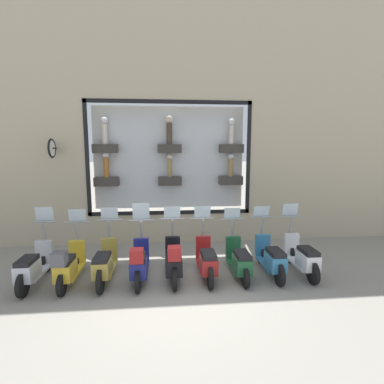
{
  "coord_description": "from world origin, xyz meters",
  "views": [
    {
      "loc": [
        -6.08,
        0.21,
        3.07
      ],
      "look_at": [
        2.05,
        -0.57,
        1.86
      ],
      "focal_mm": 28.0,
      "sensor_mm": 36.0,
      "label": 1
    }
  ],
  "objects_px": {
    "scooter_red_3": "(207,260)",
    "scooter_yellow_7": "(68,265)",
    "scooter_green_2": "(239,260)",
    "scooter_olive_6": "(105,264)",
    "scooter_white_0": "(302,257)",
    "scooter_navy_5": "(139,262)",
    "scooter_teal_1": "(271,258)",
    "scooter_silver_8": "(33,267)",
    "scooter_black_4": "(174,261)"
  },
  "relations": [
    {
      "from": "scooter_red_3",
      "to": "scooter_silver_8",
      "type": "height_order",
      "value": "scooter_silver_8"
    },
    {
      "from": "scooter_navy_5",
      "to": "scooter_olive_6",
      "type": "relative_size",
      "value": 0.99
    },
    {
      "from": "scooter_olive_6",
      "to": "scooter_black_4",
      "type": "bearing_deg",
      "value": -92.18
    },
    {
      "from": "scooter_green_2",
      "to": "scooter_olive_6",
      "type": "relative_size",
      "value": 0.99
    },
    {
      "from": "scooter_red_3",
      "to": "scooter_black_4",
      "type": "height_order",
      "value": "scooter_black_4"
    },
    {
      "from": "scooter_green_2",
      "to": "scooter_black_4",
      "type": "height_order",
      "value": "scooter_black_4"
    },
    {
      "from": "scooter_black_4",
      "to": "scooter_white_0",
      "type": "bearing_deg",
      "value": -88.95
    },
    {
      "from": "scooter_navy_5",
      "to": "scooter_black_4",
      "type": "bearing_deg",
      "value": -89.67
    },
    {
      "from": "scooter_navy_5",
      "to": "scooter_olive_6",
      "type": "distance_m",
      "value": 0.79
    },
    {
      "from": "scooter_green_2",
      "to": "scooter_silver_8",
      "type": "height_order",
      "value": "scooter_silver_8"
    },
    {
      "from": "scooter_navy_5",
      "to": "scooter_white_0",
      "type": "bearing_deg",
      "value": -89.09
    },
    {
      "from": "scooter_red_3",
      "to": "scooter_olive_6",
      "type": "bearing_deg",
      "value": 89.93
    },
    {
      "from": "scooter_green_2",
      "to": "scooter_olive_6",
      "type": "height_order",
      "value": "scooter_olive_6"
    },
    {
      "from": "scooter_white_0",
      "to": "scooter_red_3",
      "type": "xyz_separation_m",
      "value": [
        -0.0,
        2.35,
        -0.0
      ]
    },
    {
      "from": "scooter_navy_5",
      "to": "scooter_yellow_7",
      "type": "xyz_separation_m",
      "value": [
        -0.01,
        1.57,
        -0.01
      ]
    },
    {
      "from": "scooter_red_3",
      "to": "scooter_silver_8",
      "type": "bearing_deg",
      "value": 89.98
    },
    {
      "from": "scooter_red_3",
      "to": "scooter_yellow_7",
      "type": "xyz_separation_m",
      "value": [
        -0.07,
        3.14,
        0.03
      ]
    },
    {
      "from": "scooter_white_0",
      "to": "scooter_navy_5",
      "type": "distance_m",
      "value": 3.92
    },
    {
      "from": "scooter_red_3",
      "to": "scooter_black_4",
      "type": "relative_size",
      "value": 1.0
    },
    {
      "from": "scooter_white_0",
      "to": "scooter_black_4",
      "type": "height_order",
      "value": "scooter_white_0"
    },
    {
      "from": "scooter_green_2",
      "to": "scooter_yellow_7",
      "type": "xyz_separation_m",
      "value": [
        -0.06,
        3.92,
        0.05
      ]
    },
    {
      "from": "scooter_green_2",
      "to": "scooter_red_3",
      "type": "xyz_separation_m",
      "value": [
        0.01,
        0.78,
        0.02
      ]
    },
    {
      "from": "scooter_olive_6",
      "to": "scooter_silver_8",
      "type": "xyz_separation_m",
      "value": [
        -0.0,
        1.57,
        -0.01
      ]
    },
    {
      "from": "scooter_olive_6",
      "to": "scooter_teal_1",
      "type": "bearing_deg",
      "value": -90.06
    },
    {
      "from": "scooter_white_0",
      "to": "scooter_yellow_7",
      "type": "xyz_separation_m",
      "value": [
        -0.07,
        5.49,
        0.03
      ]
    },
    {
      "from": "scooter_red_3",
      "to": "scooter_olive_6",
      "type": "distance_m",
      "value": 2.35
    },
    {
      "from": "scooter_olive_6",
      "to": "scooter_red_3",
      "type": "bearing_deg",
      "value": -90.07
    },
    {
      "from": "scooter_teal_1",
      "to": "scooter_yellow_7",
      "type": "bearing_deg",
      "value": 90.81
    },
    {
      "from": "scooter_green_2",
      "to": "scooter_navy_5",
      "type": "xyz_separation_m",
      "value": [
        -0.05,
        2.35,
        0.06
      ]
    },
    {
      "from": "scooter_black_4",
      "to": "scooter_navy_5",
      "type": "distance_m",
      "value": 0.78
    },
    {
      "from": "scooter_silver_8",
      "to": "scooter_black_4",
      "type": "bearing_deg",
      "value": -91.06
    },
    {
      "from": "scooter_yellow_7",
      "to": "scooter_green_2",
      "type": "bearing_deg",
      "value": -89.12
    },
    {
      "from": "scooter_green_2",
      "to": "scooter_red_3",
      "type": "distance_m",
      "value": 0.78
    },
    {
      "from": "scooter_black_4",
      "to": "scooter_olive_6",
      "type": "height_order",
      "value": "scooter_olive_6"
    },
    {
      "from": "scooter_teal_1",
      "to": "scooter_silver_8",
      "type": "distance_m",
      "value": 5.49
    },
    {
      "from": "scooter_white_0",
      "to": "scooter_black_4",
      "type": "relative_size",
      "value": 1.0
    },
    {
      "from": "scooter_red_3",
      "to": "scooter_yellow_7",
      "type": "height_order",
      "value": "scooter_red_3"
    },
    {
      "from": "scooter_olive_6",
      "to": "scooter_yellow_7",
      "type": "xyz_separation_m",
      "value": [
        -0.07,
        0.78,
        0.02
      ]
    },
    {
      "from": "scooter_red_3",
      "to": "scooter_silver_8",
      "type": "relative_size",
      "value": 1.0
    },
    {
      "from": "scooter_teal_1",
      "to": "scooter_red_3",
      "type": "height_order",
      "value": "scooter_red_3"
    },
    {
      "from": "scooter_teal_1",
      "to": "scooter_red_3",
      "type": "distance_m",
      "value": 1.57
    },
    {
      "from": "scooter_black_4",
      "to": "scooter_silver_8",
      "type": "xyz_separation_m",
      "value": [
        0.06,
        3.14,
        -0.05
      ]
    },
    {
      "from": "scooter_teal_1",
      "to": "scooter_navy_5",
      "type": "bearing_deg",
      "value": 91.1
    },
    {
      "from": "scooter_yellow_7",
      "to": "scooter_silver_8",
      "type": "bearing_deg",
      "value": 84.98
    },
    {
      "from": "scooter_silver_8",
      "to": "scooter_olive_6",
      "type": "bearing_deg",
      "value": -89.95
    },
    {
      "from": "scooter_green_2",
      "to": "scooter_olive_6",
      "type": "distance_m",
      "value": 3.14
    },
    {
      "from": "scooter_white_0",
      "to": "scooter_teal_1",
      "type": "bearing_deg",
      "value": 90.14
    },
    {
      "from": "scooter_navy_5",
      "to": "scooter_silver_8",
      "type": "bearing_deg",
      "value": 88.47
    },
    {
      "from": "scooter_teal_1",
      "to": "scooter_navy_5",
      "type": "relative_size",
      "value": 1.0
    },
    {
      "from": "scooter_green_2",
      "to": "scooter_white_0",
      "type": "bearing_deg",
      "value": -89.7
    }
  ]
}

